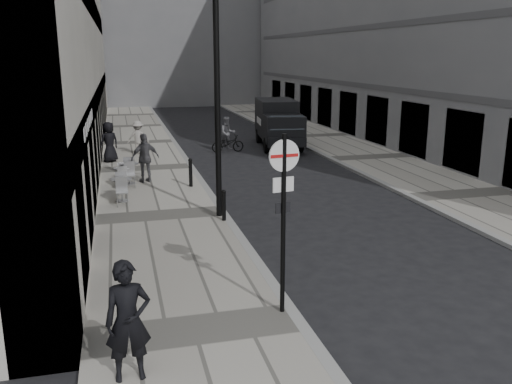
% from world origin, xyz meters
% --- Properties ---
extents(sidewalk, '(4.00, 60.00, 0.12)m').
position_xyz_m(sidewalk, '(-2.00, 18.00, 0.06)').
color(sidewalk, '#AAA599').
rests_on(sidewalk, ground).
extents(far_sidewalk, '(4.00, 60.00, 0.12)m').
position_xyz_m(far_sidewalk, '(9.00, 18.00, 0.06)').
color(far_sidewalk, '#AAA599').
rests_on(far_sidewalk, ground).
extents(walking_man, '(0.74, 0.51, 1.95)m').
position_xyz_m(walking_man, '(-3.18, 1.41, 1.10)').
color(walking_man, black).
rests_on(walking_man, sidewalk).
extents(sign_post, '(0.61, 0.14, 3.55)m').
position_xyz_m(sign_post, '(-0.20, 3.00, 2.40)').
color(sign_post, black).
rests_on(sign_post, sidewalk).
extents(lamppost, '(0.31, 0.31, 6.95)m').
position_xyz_m(lamppost, '(-0.20, 9.82, 3.99)').
color(lamppost, black).
rests_on(lamppost, sidewalk).
extents(bollard_near, '(0.14, 0.14, 1.03)m').
position_xyz_m(bollard_near, '(-0.54, 13.94, 0.64)').
color(bollard_near, black).
rests_on(bollard_near, sidewalk).
extents(bollard_far, '(0.12, 0.12, 0.90)m').
position_xyz_m(bollard_far, '(-0.15, 9.28, 0.57)').
color(bollard_far, black).
rests_on(bollard_far, sidewalk).
extents(panel_van, '(2.74, 5.72, 2.59)m').
position_xyz_m(panel_van, '(5.60, 22.78, 1.46)').
color(panel_van, black).
rests_on(panel_van, ground).
extents(cyclist, '(1.82, 0.80, 1.90)m').
position_xyz_m(cyclist, '(2.47, 21.68, 0.74)').
color(cyclist, black).
rests_on(cyclist, ground).
extents(pedestrian_a, '(1.24, 0.81, 1.96)m').
position_xyz_m(pedestrian_a, '(-2.18, 15.13, 1.10)').
color(pedestrian_a, '#535257').
rests_on(pedestrian_a, sidewalk).
extents(pedestrian_b, '(1.18, 0.79, 1.70)m').
position_xyz_m(pedestrian_b, '(-2.19, 21.66, 0.97)').
color(pedestrian_b, '#AAA49D').
rests_on(pedestrian_b, sidewalk).
extents(pedestrian_c, '(1.11, 1.00, 1.90)m').
position_xyz_m(pedestrian_c, '(-3.60, 19.85, 1.07)').
color(pedestrian_c, black).
rests_on(pedestrian_c, sidewalk).
extents(cafe_table_near, '(0.73, 1.65, 0.94)m').
position_xyz_m(cafe_table_near, '(-3.15, 12.37, 0.60)').
color(cafe_table_near, '#A6A6A8').
rests_on(cafe_table_near, sidewalk).
extents(cafe_table_mid, '(0.66, 1.49, 0.85)m').
position_xyz_m(cafe_table_mid, '(-3.09, 14.66, 0.55)').
color(cafe_table_mid, silver).
rests_on(cafe_table_mid, sidewalk).
extents(cafe_table_far, '(0.76, 1.72, 0.98)m').
position_xyz_m(cafe_table_far, '(-2.83, 14.96, 0.62)').
color(cafe_table_far, '#A8A8AA').
rests_on(cafe_table_far, sidewalk).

